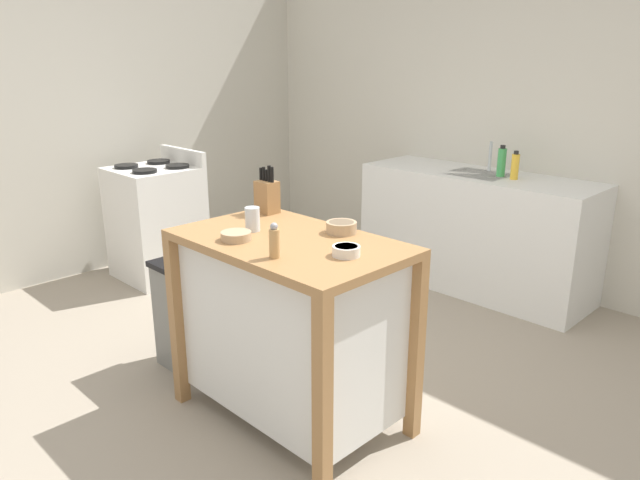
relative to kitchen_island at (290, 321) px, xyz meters
The scene contains 16 objects.
ground_plane 0.56m from the kitchen_island, 164.46° to the left, with size 6.12×6.12×0.00m, color gray.
wall_back 2.65m from the kitchen_island, 94.77° to the left, with size 5.12×0.10×2.60m, color beige.
wall_left 3.04m from the kitchen_island, 160.37° to the left, with size 0.10×3.06×2.60m, color beige.
kitchen_island is the anchor object (origin of this frame).
knife_block 0.70m from the kitchen_island, 151.31° to the left, with size 0.11×0.09×0.25m.
bowl_stoneware_deep 0.55m from the kitchen_island, ahead, with size 0.12×0.12×0.04m.
bowl_ceramic_wide 0.49m from the kitchen_island, 130.78° to the right, with size 0.14×0.14×0.04m.
bowl_ceramic_small 0.51m from the kitchen_island, 66.54° to the left, with size 0.14×0.14×0.05m.
drinking_cup 0.52m from the kitchen_island, behind, with size 0.07×0.07×0.11m.
pepper_grinder 0.55m from the kitchen_island, 54.99° to the right, with size 0.04×0.04×0.15m.
trash_bin 0.81m from the kitchen_island, behind, with size 0.36×0.28×0.63m.
sink_counter 2.19m from the kitchen_island, 97.93° to the left, with size 1.76×0.60×0.89m.
sink_faucet 2.38m from the kitchen_island, 97.45° to the left, with size 0.02×0.02×0.22m.
bottle_hand_soap 2.24m from the kitchen_island, 93.64° to the left, with size 0.06×0.06×0.22m.
bottle_spray_cleaner 2.20m from the kitchen_island, 90.49° to the left, with size 0.05×0.05×0.20m.
stove 2.30m from the kitchen_island, 165.25° to the left, with size 0.60×0.60×1.01m.
Camera 1 is at (2.12, -1.77, 1.73)m, focal length 33.25 mm.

